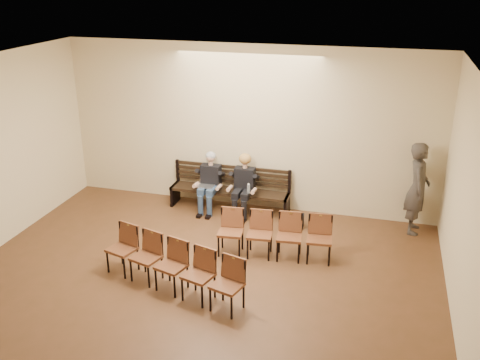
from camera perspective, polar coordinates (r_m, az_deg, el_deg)
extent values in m
plane|color=brown|center=(7.83, -8.98, -17.19)|extent=(10.00, 10.00, 0.00)
cube|color=beige|center=(11.28, 0.85, 5.54)|extent=(8.00, 0.02, 3.50)
cube|color=white|center=(6.28, -10.84, 8.60)|extent=(8.00, 10.00, 0.02)
cube|color=black|center=(11.56, -1.13, -2.10)|extent=(2.60, 0.90, 0.45)
cube|color=#B9B9BD|center=(11.34, -3.68, -0.69)|extent=(0.39, 0.33, 0.25)
cylinder|color=silver|center=(11.00, 0.91, -1.51)|extent=(0.07, 0.07, 0.21)
cube|color=black|center=(10.88, 5.81, -4.34)|extent=(0.37, 0.26, 0.27)
imported|color=#3A3530|center=(10.84, 18.50, -0.16)|extent=(0.53, 0.79, 2.12)
cube|color=brown|center=(9.63, 3.68, -5.98)|extent=(2.07, 0.65, 0.84)
cube|color=brown|center=(8.76, -7.34, -9.14)|extent=(2.60, 1.16, 0.84)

